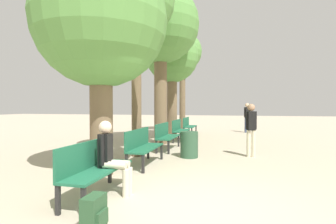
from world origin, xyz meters
TOP-DOWN VIEW (x-y plane):
  - ground_plane at (0.00, 0.00)m, footprint 80.00×80.00m
  - bench_row_0 at (-1.57, 0.10)m, footprint 0.50×1.70m
  - bench_row_1 at (-1.57, 2.58)m, footprint 0.50×1.70m
  - bench_row_2 at (-1.57, 5.05)m, footprint 0.50×1.70m
  - bench_row_3 at (-1.57, 7.53)m, footprint 0.50×1.70m
  - bench_row_4 at (-1.57, 10.01)m, footprint 0.50×1.70m
  - tree_row_0 at (-2.15, 1.47)m, footprint 2.98×2.98m
  - tree_row_1 at (-2.15, 3.70)m, footprint 2.36×2.36m
  - tree_row_2 at (-2.15, 6.48)m, footprint 3.16×3.16m
  - tree_row_3 at (-2.15, 8.59)m, footprint 2.57×2.57m
  - tree_row_4 at (-2.15, 11.33)m, footprint 2.27×2.27m
  - person_seated at (-1.32, 0.29)m, footprint 0.59×0.33m
  - backpack at (-0.95, -0.96)m, footprint 0.24×0.35m
  - pedestrian_near at (1.28, 4.40)m, footprint 0.33×0.24m
  - pedestrian_mid at (1.56, 12.05)m, footprint 0.35×0.27m
  - trash_bin at (-0.53, 3.86)m, footprint 0.53×0.53m

SIDE VIEW (x-z plane):
  - ground_plane at x=0.00m, z-range 0.00..0.00m
  - backpack at x=-0.95m, z-range 0.00..0.42m
  - trash_bin at x=-0.53m, z-range 0.00..0.78m
  - bench_row_0 at x=-1.57m, z-range 0.07..1.01m
  - bench_row_1 at x=-1.57m, z-range 0.07..1.01m
  - bench_row_2 at x=-1.57m, z-range 0.07..1.01m
  - bench_row_3 at x=-1.57m, z-range 0.07..1.01m
  - bench_row_4 at x=-1.57m, z-range 0.07..1.01m
  - person_seated at x=-1.32m, z-range 0.05..1.33m
  - pedestrian_near at x=1.28m, z-range 0.12..1.73m
  - pedestrian_mid at x=1.56m, z-range 0.13..1.85m
  - tree_row_0 at x=-2.15m, z-range 0.93..5.88m
  - tree_row_3 at x=-2.15m, z-range 1.25..6.52m
  - tree_row_4 at x=-2.15m, z-range 1.70..7.59m
  - tree_row_1 at x=-2.15m, z-range 1.72..7.66m
  - tree_row_2 at x=-2.15m, z-range 1.55..8.01m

